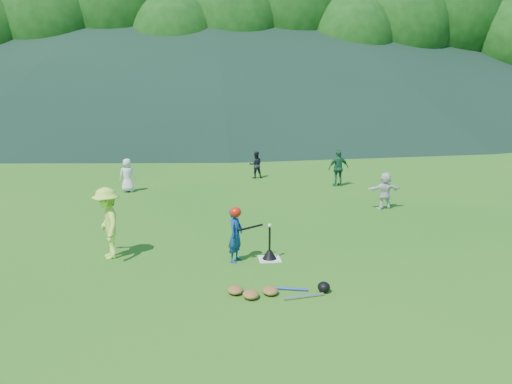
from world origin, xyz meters
TOP-DOWN VIEW (x-y plane):
  - ground at (0.00, 0.00)m, footprint 120.00×120.00m
  - home_plate at (0.00, 0.00)m, footprint 0.45×0.45m
  - baseball at (0.00, 0.00)m, footprint 0.08×0.08m
  - batter_child at (-0.70, -0.01)m, footprint 0.44×0.49m
  - adult_coach at (-3.33, 0.49)m, footprint 0.83×1.10m
  - fielder_a at (-3.83, 7.13)m, footprint 0.56×0.36m
  - fielder_b at (0.74, 9.16)m, footprint 0.53×0.43m
  - fielder_c at (3.50, 7.30)m, footprint 0.80×0.44m
  - fielder_d at (3.93, 3.88)m, footprint 1.02×0.37m
  - batting_tee at (0.00, 0.00)m, footprint 0.30×0.30m
  - batter_gear at (-0.68, -0.01)m, footprint 0.70×0.34m
  - equipment_pile at (-0.23, -1.75)m, footprint 1.80×0.58m
  - outfield_fence at (0.00, 28.00)m, footprint 70.07×0.08m
  - tree_line at (0.20, 33.83)m, footprint 70.04×11.40m
  - distant_hills at (-7.63, 81.81)m, footprint 155.00×140.00m

SIDE VIEW (x-z plane):
  - ground at x=0.00m, z-range 0.00..0.00m
  - home_plate at x=0.00m, z-range 0.00..0.02m
  - equipment_pile at x=-0.23m, z-range -0.03..0.16m
  - batting_tee at x=0.00m, z-range -0.21..0.47m
  - fielder_b at x=0.74m, z-range 0.00..1.04m
  - fielder_d at x=3.93m, z-range 0.00..1.09m
  - batter_child at x=-0.70m, z-range 0.00..1.13m
  - fielder_a at x=-3.83m, z-range 0.00..1.14m
  - fielder_c at x=3.50m, z-range 0.00..1.30m
  - outfield_fence at x=0.00m, z-range 0.03..1.36m
  - baseball at x=0.00m, z-range 0.70..0.78m
  - adult_coach at x=-3.33m, z-range 0.00..1.50m
  - batter_gear at x=-0.68m, z-range 0.77..1.26m
  - tree_line at x=0.20m, z-range 0.80..15.62m
  - distant_hills at x=-7.63m, z-range -1.02..30.98m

